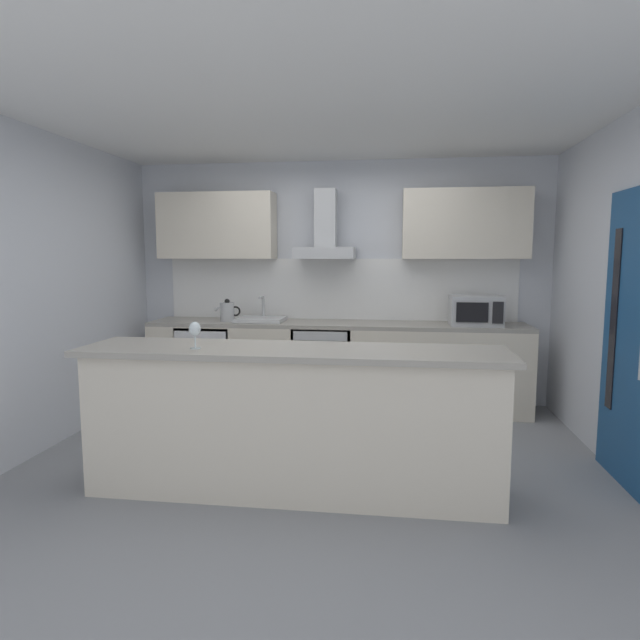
# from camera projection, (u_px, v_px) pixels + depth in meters

# --- Properties ---
(ground) EXTENTS (5.45, 4.54, 0.02)m
(ground) POSITION_uv_depth(u_px,v_px,m) (316.00, 458.00, 4.28)
(ground) COLOR gray
(ceiling) EXTENTS (5.45, 4.54, 0.02)m
(ceiling) POSITION_uv_depth(u_px,v_px,m) (315.00, 117.00, 3.97)
(ceiling) COLOR white
(wall_back) EXTENTS (5.45, 0.12, 2.60)m
(wall_back) POSITION_uv_depth(u_px,v_px,m) (339.00, 282.00, 5.93)
(wall_back) COLOR silver
(wall_back) RESTS_ON ground
(wall_left) EXTENTS (0.12, 4.54, 2.60)m
(wall_left) POSITION_uv_depth(u_px,v_px,m) (42.00, 291.00, 4.44)
(wall_left) COLOR silver
(wall_left) RESTS_ON ground
(wall_right) EXTENTS (0.12, 4.54, 2.60)m
(wall_right) POSITION_uv_depth(u_px,v_px,m) (633.00, 297.00, 3.82)
(wall_right) COLOR silver
(wall_right) RESTS_ON ground
(backsplash_tile) EXTENTS (3.78, 0.02, 0.66)m
(backsplash_tile) POSITION_uv_depth(u_px,v_px,m) (339.00, 289.00, 5.86)
(backsplash_tile) COLOR white
(counter_back) EXTENTS (3.92, 0.60, 0.90)m
(counter_back) POSITION_uv_depth(u_px,v_px,m) (335.00, 365.00, 5.65)
(counter_back) COLOR beige
(counter_back) RESTS_ON ground
(counter_island) EXTENTS (2.81, 0.64, 0.99)m
(counter_island) POSITION_uv_depth(u_px,v_px,m) (292.00, 420.00, 3.58)
(counter_island) COLOR beige
(counter_island) RESTS_ON ground
(upper_cabinets) EXTENTS (3.86, 0.32, 0.70)m
(upper_cabinets) POSITION_uv_depth(u_px,v_px,m) (337.00, 225.00, 5.63)
(upper_cabinets) COLOR beige
(side_door) EXTENTS (0.08, 0.85, 2.05)m
(side_door) POSITION_uv_depth(u_px,v_px,m) (630.00, 338.00, 3.68)
(side_door) COLOR navy
(side_door) RESTS_ON ground
(oven) EXTENTS (0.60, 0.62, 0.80)m
(oven) POSITION_uv_depth(u_px,v_px,m) (324.00, 364.00, 5.64)
(oven) COLOR slate
(oven) RESTS_ON ground
(refrigerator) EXTENTS (0.58, 0.60, 0.85)m
(refrigerator) POSITION_uv_depth(u_px,v_px,m) (210.00, 364.00, 5.81)
(refrigerator) COLOR white
(refrigerator) RESTS_ON ground
(microwave) EXTENTS (0.50, 0.38, 0.30)m
(microwave) POSITION_uv_depth(u_px,v_px,m) (476.00, 310.00, 5.34)
(microwave) COLOR #B7BABC
(microwave) RESTS_ON counter_back
(sink) EXTENTS (0.50, 0.40, 0.26)m
(sink) POSITION_uv_depth(u_px,v_px,m) (261.00, 319.00, 5.69)
(sink) COLOR silver
(sink) RESTS_ON counter_back
(kettle) EXTENTS (0.29, 0.15, 0.24)m
(kettle) POSITION_uv_depth(u_px,v_px,m) (227.00, 311.00, 5.68)
(kettle) COLOR #B7BABC
(kettle) RESTS_ON counter_back
(range_hood) EXTENTS (0.62, 0.45, 0.72)m
(range_hood) POSITION_uv_depth(u_px,v_px,m) (325.00, 237.00, 5.61)
(range_hood) COLOR #B7BABC
(wine_glass) EXTENTS (0.08, 0.08, 0.18)m
(wine_glass) POSITION_uv_depth(u_px,v_px,m) (195.00, 330.00, 3.49)
(wine_glass) COLOR silver
(wine_glass) RESTS_ON counter_island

